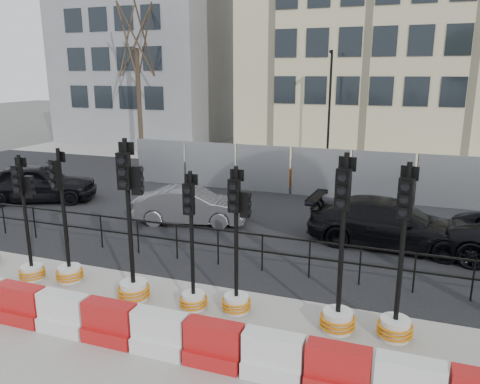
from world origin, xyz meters
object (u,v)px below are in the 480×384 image
at_px(traffic_signal_d, 132,264).
at_px(car_a, 37,183).
at_px(traffic_signal_h, 397,305).
at_px(car_c, 391,224).

xyz_separation_m(traffic_signal_d, car_a, (-8.02, 5.86, -0.11)).
relative_size(traffic_signal_d, car_a, 0.76).
height_order(traffic_signal_h, car_a, traffic_signal_h).
distance_m(car_a, car_c, 13.17).
height_order(traffic_signal_h, car_c, traffic_signal_h).
bearing_deg(traffic_signal_h, car_a, 169.34).
distance_m(traffic_signal_h, car_c, 5.11).
height_order(traffic_signal_d, car_c, traffic_signal_d).
bearing_deg(traffic_signal_d, car_a, 132.65).
relative_size(traffic_signal_d, car_c, 0.75).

